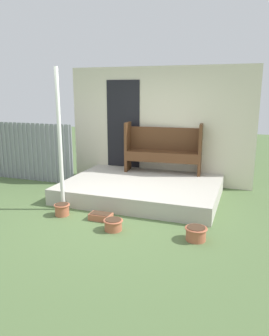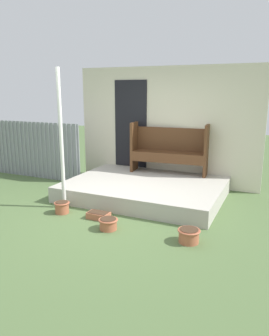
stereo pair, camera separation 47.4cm
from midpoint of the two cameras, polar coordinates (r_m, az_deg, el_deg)
ground_plane at (r=5.74m, az=-6.33°, el=-8.01°), size 24.00×24.00×0.00m
porch_slab at (r=6.60m, az=-0.76°, el=-3.66°), size 3.03×2.24×0.30m
house_wall at (r=7.45m, az=2.01°, el=7.34°), size 4.23×0.08×2.60m
fence_corrugated at (r=8.34m, az=-21.30°, el=2.76°), size 2.97×0.05×1.36m
support_post at (r=5.80m, az=-15.18°, el=4.46°), size 0.07×0.07×2.46m
bench at (r=7.22m, az=3.17°, el=3.63°), size 1.69×0.54×1.09m
flower_pot_left at (r=5.80m, az=-14.84°, el=-6.95°), size 0.27×0.27×0.21m
flower_pot_middle at (r=5.08m, az=-6.44°, el=-9.74°), size 0.30×0.30×0.18m
flower_pot_right at (r=4.78m, az=7.83°, el=-11.19°), size 0.32×0.32×0.20m
planter_box_rect at (r=5.51m, az=-8.37°, el=-8.38°), size 0.37×0.22×0.11m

